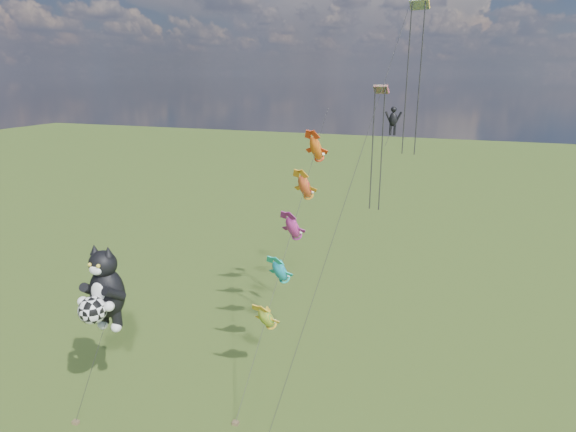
% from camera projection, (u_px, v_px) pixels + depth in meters
% --- Properties ---
extents(ground, '(300.00, 300.00, 0.00)m').
position_uv_depth(ground, '(93.00, 384.00, 34.39)').
color(ground, '#233A0E').
extents(cat_kite_rig, '(2.88, 4.21, 11.27)m').
position_uv_depth(cat_kite_rig, '(103.00, 291.00, 29.86)').
color(cat_kite_rig, brown).
rests_on(cat_kite_rig, ground).
extents(fish_windsock_rig, '(1.90, 15.91, 18.67)m').
position_uv_depth(fish_windsock_rig, '(293.00, 228.00, 35.12)').
color(fish_windsock_rig, brown).
rests_on(fish_windsock_rig, ground).
extents(parafoil_rig, '(6.20, 16.87, 27.51)m').
position_uv_depth(parafoil_rig, '(393.00, 112.00, 29.93)').
color(parafoil_rig, brown).
rests_on(parafoil_rig, ground).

